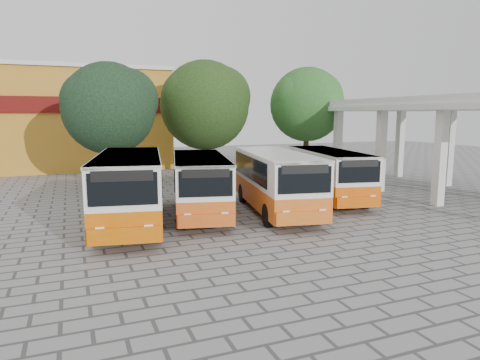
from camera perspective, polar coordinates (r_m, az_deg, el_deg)
name	(u,v)px	position (r m, az deg, el deg)	size (l,w,h in m)	color
ground	(321,230)	(17.14, 10.80, -6.54)	(90.00, 90.00, 0.00)	gray
terminal_shelter	(448,106)	(26.46, 26.03, 8.81)	(6.80, 15.80, 5.40)	silver
shophouse_block	(43,118)	(39.95, -24.81, 7.47)	(20.40, 10.40, 8.30)	#B87A1E
bus_far_left	(130,185)	(17.80, -14.49, -0.61)	(3.78, 8.33, 2.88)	#C65500
bus_centre_left	(200,181)	(19.18, -5.36, -0.13)	(3.79, 7.70, 2.64)	#CD5113
bus_centre_right	(276,178)	(19.58, 4.80, 0.27)	(3.65, 8.00, 2.77)	#D45C14
bus_far_right	(328,172)	(22.85, 11.67, 1.11)	(3.59, 7.60, 2.62)	#D34E00
tree_left	(110,105)	(26.87, -16.95, 9.50)	(5.71, 5.44, 7.55)	#3E2816
tree_middle	(206,102)	(30.98, -4.57, 10.28)	(6.64, 6.32, 8.28)	#3E2814
tree_right	(308,102)	(31.62, 9.00, 10.22)	(5.57, 5.30, 7.84)	#422E15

